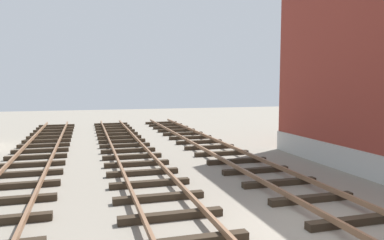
% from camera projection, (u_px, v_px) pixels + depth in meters
% --- Properties ---
extents(ground_plane, '(80.00, 80.00, 0.00)m').
position_uv_depth(ground_plane, '(317.00, 230.00, 8.03)').
color(ground_plane, gray).
extents(track_near_building, '(2.50, 45.82, 0.32)m').
position_uv_depth(track_near_building, '(356.00, 219.00, 8.30)').
color(track_near_building, '#2D2319').
rests_on(track_near_building, ground).
extents(track_centre, '(2.50, 45.82, 0.32)m').
position_uv_depth(track_centre, '(188.00, 240.00, 7.21)').
color(track_centre, '#2D2319').
rests_on(track_centre, ground).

